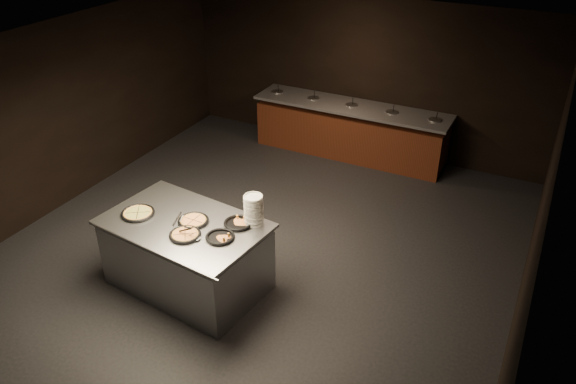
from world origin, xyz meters
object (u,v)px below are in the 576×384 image
Objects in this scene: serving_counter at (187,256)px; pan_cheese_whole at (193,221)px; plate_stack at (254,210)px; pan_veggie_whole at (138,213)px.

serving_counter is 5.59× the size of pan_cheese_whole.
plate_stack is at bearing 25.28° from pan_cheese_whole.
serving_counter is 0.83m from pan_veggie_whole.
plate_stack is 1.52m from pan_veggie_whole.
plate_stack is 0.90× the size of pan_veggie_whole.
pan_cheese_whole is (0.74, 0.18, -0.00)m from pan_veggie_whole.
pan_veggie_whole is at bearing -163.82° from serving_counter.
plate_stack is 1.00× the size of pan_cheese_whole.
pan_cheese_whole is (-0.69, -0.32, -0.17)m from plate_stack.
pan_cheese_whole is at bearing 40.58° from serving_counter.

